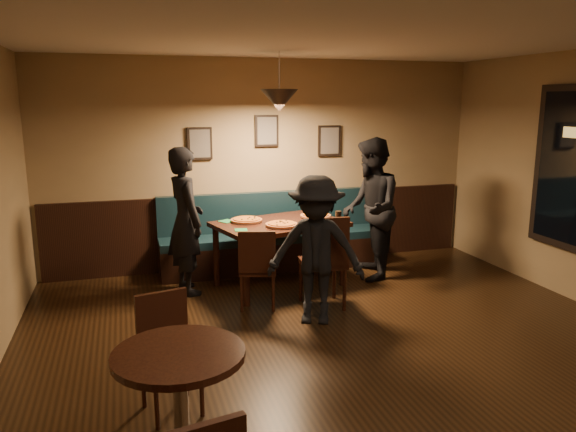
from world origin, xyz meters
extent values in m
plane|color=black|center=(0.00, 0.00, 0.00)|extent=(7.00, 7.00, 0.00)
plane|color=silver|center=(0.00, 0.00, 2.80)|extent=(7.00, 7.00, 0.00)
plane|color=#8C704F|center=(0.00, 3.50, 1.40)|extent=(6.00, 0.00, 6.00)
cube|color=black|center=(0.00, 3.47, 0.50)|extent=(5.88, 0.06, 1.00)
cube|color=black|center=(-0.90, 3.47, 1.70)|extent=(0.32, 0.04, 0.42)
cube|color=black|center=(0.00, 3.47, 1.85)|extent=(0.32, 0.04, 0.42)
cube|color=black|center=(0.90, 3.47, 1.70)|extent=(0.32, 0.04, 0.42)
cone|color=black|center=(-0.09, 2.51, 2.25)|extent=(0.44, 0.44, 0.25)
cube|color=black|center=(-0.09, 2.51, 0.40)|extent=(1.70, 1.32, 0.80)
imported|color=black|center=(-1.21, 2.61, 0.87)|extent=(0.55, 0.71, 1.73)
imported|color=black|center=(1.10, 2.49, 0.90)|extent=(0.93, 1.05, 1.80)
imported|color=black|center=(-0.05, 1.31, 0.76)|extent=(1.13, 0.92, 1.53)
cylinder|color=gold|center=(-0.47, 2.64, 0.82)|extent=(0.43, 0.43, 0.04)
cylinder|color=#BF6523|center=(-0.13, 2.29, 0.82)|extent=(0.42, 0.42, 0.04)
cylinder|color=orange|center=(0.42, 2.64, 0.82)|extent=(0.42, 0.42, 0.04)
cylinder|color=black|center=(0.56, 2.23, 0.88)|extent=(0.09, 0.09, 0.15)
cylinder|color=#930408|center=(0.41, 2.45, 0.86)|extent=(0.03, 0.03, 0.11)
cube|color=#1F763C|center=(-0.70, 2.73, 0.81)|extent=(0.23, 0.23, 0.01)
cube|color=#217B3C|center=(-0.63, 2.24, 0.81)|extent=(0.16, 0.16, 0.01)
cube|color=silver|center=(-0.16, 2.15, 0.80)|extent=(0.18, 0.06, 0.00)
cylinder|color=#321D0E|center=(-1.62, -0.72, 0.41)|extent=(0.94, 0.94, 0.82)
camera|label=1|loc=(-1.86, -3.73, 2.25)|focal=34.23mm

